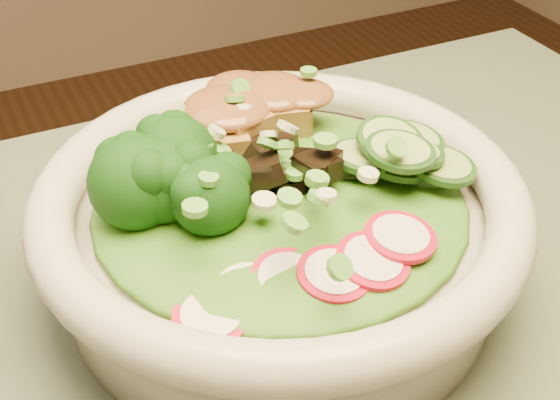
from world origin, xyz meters
name	(u,v)px	position (x,y,z in m)	size (l,w,h in m)	color
salad_bowl	(280,228)	(0.21, 0.15, 0.79)	(0.29, 0.29, 0.08)	beige
lettuce_bed	(280,199)	(0.21, 0.15, 0.81)	(0.22, 0.22, 0.03)	#2E6314
broccoli_florets	(164,197)	(0.14, 0.16, 0.83)	(0.09, 0.08, 0.05)	black
radish_slices	(330,268)	(0.20, 0.08, 0.82)	(0.12, 0.04, 0.02)	#B10D2B
cucumber_slices	(393,160)	(0.28, 0.14, 0.83)	(0.08, 0.08, 0.04)	#9DC16B
mushroom_heap	(273,164)	(0.21, 0.16, 0.83)	(0.08, 0.08, 0.04)	black
tofu_cubes	(250,122)	(0.22, 0.22, 0.83)	(0.10, 0.07, 0.04)	brown
peanut_sauce	(249,103)	(0.22, 0.22, 0.84)	(0.08, 0.06, 0.02)	brown
scallion_garnish	(280,161)	(0.21, 0.15, 0.84)	(0.21, 0.21, 0.03)	#57A63A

